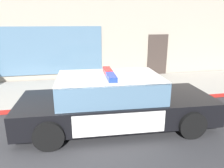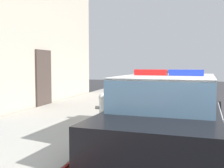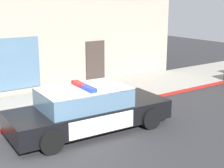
{
  "view_description": "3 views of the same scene",
  "coord_description": "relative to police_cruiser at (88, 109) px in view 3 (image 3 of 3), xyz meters",
  "views": [
    {
      "loc": [
        1.23,
        -4.12,
        2.72
      ],
      "look_at": [
        2.46,
        1.82,
        0.9
      ],
      "focal_mm": 33.84,
      "sensor_mm": 36.0,
      "label": 1
    },
    {
      "loc": [
        -3.25,
        0.55,
        1.6
      ],
      "look_at": [
        4.01,
        2.62,
        1.06
      ],
      "focal_mm": 44.6,
      "sensor_mm": 36.0,
      "label": 2
    },
    {
      "loc": [
        -2.62,
        -7.41,
        3.98
      ],
      "look_at": [
        3.8,
        1.74,
        1.11
      ],
      "focal_mm": 53.3,
      "sensor_mm": 36.0,
      "label": 3
    }
  ],
  "objects": [
    {
      "name": "ground",
      "position": [
        -2.36,
        -0.97,
        -0.68
      ],
      "size": [
        48.0,
        48.0,
        0.0
      ],
      "primitive_type": "plane",
      "color": "#303033"
    },
    {
      "name": "curb_red_paint",
      "position": [
        -2.36,
        1.3,
        -0.61
      ],
      "size": [
        28.8,
        0.04,
        0.14
      ],
      "primitive_type": "cube",
      "color": "maroon",
      "rests_on": "ground"
    },
    {
      "name": "police_cruiser",
      "position": [
        0.0,
        0.0,
        0.0
      ],
      "size": [
        5.12,
        2.31,
        1.49
      ],
      "rotation": [
        0.0,
        0.0,
        -0.05
      ],
      "color": "black",
      "rests_on": "ground"
    },
    {
      "name": "fire_hydrant",
      "position": [
        1.04,
        1.71,
        -0.18
      ],
      "size": [
        0.34,
        0.39,
        0.73
      ],
      "color": "silver",
      "rests_on": "sidewalk"
    }
  ]
}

